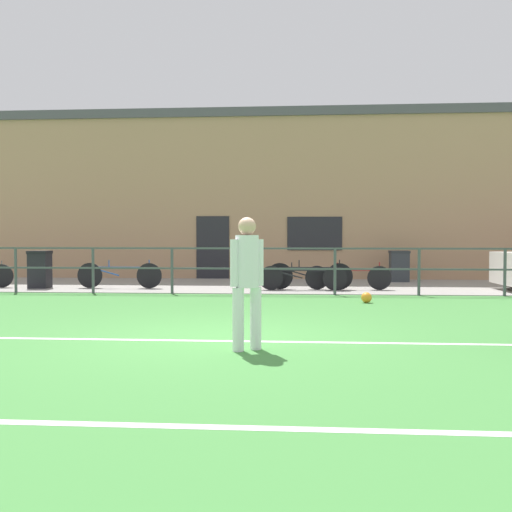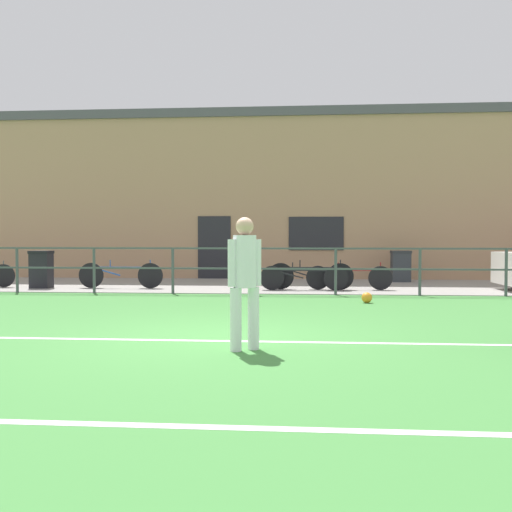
{
  "view_description": "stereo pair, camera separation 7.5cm",
  "coord_description": "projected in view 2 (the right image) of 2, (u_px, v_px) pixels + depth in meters",
  "views": [
    {
      "loc": [
        1.09,
        -7.86,
        1.4
      ],
      "look_at": [
        0.26,
        3.51,
        1.02
      ],
      "focal_mm": 39.97,
      "sensor_mm": 36.0,
      "label": 1
    },
    {
      "loc": [
        1.17,
        -7.85,
        1.4
      ],
      "look_at": [
        0.26,
        3.51,
        1.02
      ],
      "focal_mm": 39.97,
      "sensor_mm": 36.0,
      "label": 2
    }
  ],
  "objects": [
    {
      "name": "soccer_ball_match",
      "position": [
        367.0,
        298.0,
        12.12
      ],
      "size": [
        0.23,
        0.23,
        0.23
      ],
      "primitive_type": "sphere",
      "color": "orange",
      "rests_on": "ground"
    },
    {
      "name": "ground",
      "position": [
        217.0,
        339.0,
        7.96
      ],
      "size": [
        60.0,
        44.0,
        0.04
      ],
      "primitive_type": "cube",
      "color": "#42843D"
    },
    {
      "name": "bicycle_parked_4",
      "position": [
        310.0,
        276.0,
        15.01
      ],
      "size": [
        2.27,
        0.04,
        0.79
      ],
      "color": "black",
      "rests_on": "pavement_strip"
    },
    {
      "name": "clubhouse_facade",
      "position": [
        268.0,
        196.0,
        20.02
      ],
      "size": [
        28.0,
        2.56,
        5.69
      ],
      "color": "tan",
      "rests_on": "ground"
    },
    {
      "name": "field_line_hash",
      "position": [
        144.0,
        425.0,
        4.24
      ],
      "size": [
        36.0,
        0.11,
        0.0
      ],
      "primitive_type": "cube",
      "color": "white",
      "rests_on": "ground"
    },
    {
      "name": "pavement_strip",
      "position": [
        261.0,
        285.0,
        16.43
      ],
      "size": [
        48.0,
        5.0,
        0.02
      ],
      "primitive_type": "cube",
      "color": "gray",
      "rests_on": "ground"
    },
    {
      "name": "bicycle_parked_1",
      "position": [
        120.0,
        275.0,
        15.41
      ],
      "size": [
        2.32,
        0.04,
        0.77
      ],
      "color": "black",
      "rests_on": "pavement_strip"
    },
    {
      "name": "bicycle_parked_3",
      "position": [
        349.0,
        277.0,
        14.93
      ],
      "size": [
        2.25,
        0.04,
        0.73
      ],
      "color": "black",
      "rests_on": "pavement_strip"
    },
    {
      "name": "trash_bin_1",
      "position": [
        401.0,
        266.0,
        17.65
      ],
      "size": [
        0.6,
        0.51,
        0.96
      ],
      "color": "#33383D",
      "rests_on": "pavement_strip"
    },
    {
      "name": "field_line_touchline",
      "position": [
        214.0,
        341.0,
        7.69
      ],
      "size": [
        36.0,
        0.11,
        0.0
      ],
      "primitive_type": "cube",
      "color": "white",
      "rests_on": "ground"
    },
    {
      "name": "trash_bin_0",
      "position": [
        41.0,
        269.0,
        15.49
      ],
      "size": [
        0.55,
        0.46,
        1.01
      ],
      "color": "black",
      "rests_on": "pavement_strip"
    },
    {
      "name": "bicycle_parked_0",
      "position": [
        304.0,
        278.0,
        14.78
      ],
      "size": [
        2.29,
        0.04,
        0.73
      ],
      "color": "black",
      "rests_on": "pavement_strip"
    },
    {
      "name": "perimeter_fence",
      "position": [
        253.0,
        264.0,
        13.91
      ],
      "size": [
        36.07,
        0.07,
        1.15
      ],
      "color": "#474C51",
      "rests_on": "ground"
    },
    {
      "name": "player_striker",
      "position": [
        245.0,
        275.0,
        7.03
      ],
      "size": [
        0.4,
        0.29,
        1.65
      ],
      "rotation": [
        0.0,
        0.0,
        0.57
      ],
      "color": "white",
      "rests_on": "ground"
    }
  ]
}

